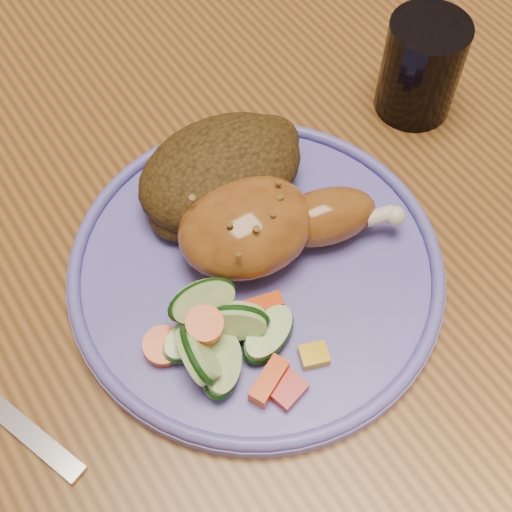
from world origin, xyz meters
name	(u,v)px	position (x,y,z in m)	size (l,w,h in m)	color
ground	(283,426)	(0.00, 0.00, 0.00)	(4.00, 4.00, 0.00)	#54341D
dining_table	(305,209)	(0.00, 0.00, 0.67)	(0.90, 1.40, 0.75)	brown
plate	(256,270)	(-0.11, -0.07, 0.76)	(0.29, 0.29, 0.01)	#5B53B3
plate_rim	(256,263)	(-0.11, -0.07, 0.77)	(0.29, 0.29, 0.01)	#5B53B3
chicken_leg	(266,224)	(-0.09, -0.06, 0.79)	(0.17, 0.11, 0.06)	brown
rice_pilaf	(223,171)	(-0.09, 0.00, 0.79)	(0.15, 0.10, 0.06)	#402B10
vegetable_pile	(221,337)	(-0.16, -0.12, 0.78)	(0.11, 0.11, 0.06)	#A50A05
drinking_glass	(421,68)	(0.11, 0.00, 0.79)	(0.07, 0.07, 0.09)	black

